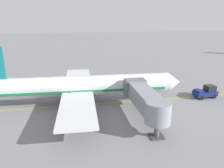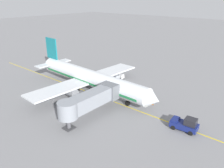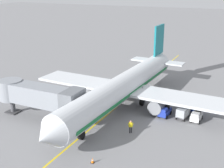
# 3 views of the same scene
# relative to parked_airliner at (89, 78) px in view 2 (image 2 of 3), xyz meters

# --- Properties ---
(ground_plane) EXTENTS (400.00, 400.00, 0.00)m
(ground_plane) POSITION_rel_parked_airliner_xyz_m (0.89, 2.19, -3.19)
(ground_plane) COLOR slate
(gate_lead_in_line) EXTENTS (0.24, 80.00, 0.01)m
(gate_lead_in_line) POSITION_rel_parked_airliner_xyz_m (0.89, 2.19, -3.18)
(gate_lead_in_line) COLOR gold
(gate_lead_in_line) RESTS_ON ground
(parked_airliner) EXTENTS (30.19, 37.31, 10.63)m
(parked_airliner) POSITION_rel_parked_airliner_xyz_m (0.00, 0.00, 0.00)
(parked_airliner) COLOR silver
(parked_airliner) RESTS_ON ground
(jet_bridge) EXTENTS (13.09, 3.50, 4.98)m
(jet_bridge) POSITION_rel_parked_airliner_xyz_m (8.68, 8.98, 0.27)
(jet_bridge) COLOR gray
(jet_bridge) RESTS_ON ground
(pushback_tractor) EXTENTS (2.59, 4.58, 2.40)m
(pushback_tractor) POSITION_rel_parked_airliner_xyz_m (1.46, 24.06, -2.09)
(pushback_tractor) COLOR navy
(pushback_tractor) RESTS_ON ground
(baggage_tug_lead) EXTENTS (1.44, 2.58, 1.62)m
(baggage_tug_lead) POSITION_rel_parked_airliner_xyz_m (-6.62, 0.72, -2.47)
(baggage_tug_lead) COLOR #1E339E
(baggage_tug_lead) RESTS_ON ground
(baggage_tug_trailing) EXTENTS (1.39, 2.56, 1.62)m
(baggage_tug_trailing) POSITION_rel_parked_airliner_xyz_m (-10.95, 0.34, -2.47)
(baggage_tug_trailing) COLOR silver
(baggage_tug_trailing) RESTS_ON ground
(baggage_cart_front) EXTENTS (1.71, 2.98, 1.58)m
(baggage_cart_front) POSITION_rel_parked_airliner_xyz_m (-9.13, 0.31, -2.24)
(baggage_cart_front) COLOR #4C4C51
(baggage_cart_front) RESTS_ON ground
(baggage_cart_second_in_train) EXTENTS (1.71, 2.98, 1.58)m
(baggage_cart_second_in_train) POSITION_rel_parked_airliner_xyz_m (-9.77, -2.57, -2.24)
(baggage_cart_second_in_train) COLOR #4C4C51
(baggage_cart_second_in_train) RESTS_ON ground
(ground_crew_wing_walker) EXTENTS (0.66, 0.45, 1.69)m
(ground_crew_wing_walker) POSITION_rel_parked_airliner_xyz_m (-4.23, 7.39, -2.23)
(ground_crew_wing_walker) COLOR #232328
(ground_crew_wing_walker) RESTS_ON ground
(safety_cone_nose_left) EXTENTS (0.36, 0.36, 0.59)m
(safety_cone_nose_left) POSITION_rel_parked_airliner_xyz_m (-3.18, 15.22, -2.90)
(safety_cone_nose_left) COLOR black
(safety_cone_nose_left) RESTS_ON ground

